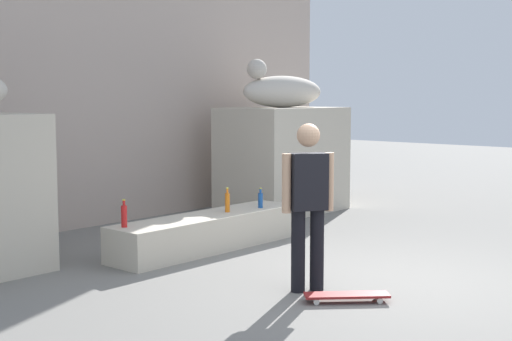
{
  "coord_description": "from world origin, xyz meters",
  "views": [
    {
      "loc": [
        -6.35,
        -3.77,
        1.95
      ],
      "look_at": [
        -0.3,
        1.48,
        1.1
      ],
      "focal_mm": 50.26,
      "sensor_mm": 36.0,
      "label": 1
    }
  ],
  "objects": [
    {
      "name": "facade_wall",
      "position": [
        0.0,
        5.24,
        3.05
      ],
      "size": [
        10.68,
        0.6,
        6.11
      ],
      "primitive_type": "cube",
      "color": "#BEAA9D",
      "rests_on": "ground_plane"
    },
    {
      "name": "skateboard",
      "position": [
        -0.81,
        -0.1,
        0.06
      ],
      "size": [
        0.71,
        0.71,
        0.08
      ],
      "rotation": [
        0.0,
        0.0,
        5.49
      ],
      "color": "maroon",
      "rests_on": "ground_plane"
    },
    {
      "name": "pedestal_right",
      "position": [
        2.9,
        3.66,
        0.87
      ],
      "size": [
        2.05,
        1.32,
        1.74
      ],
      "primitive_type": "cube",
      "color": "beige",
      "rests_on": "ground_plane"
    },
    {
      "name": "bottle_blue",
      "position": [
        0.86,
        2.4,
        0.55
      ],
      "size": [
        0.06,
        0.06,
        0.27
      ],
      "color": "#194C99",
      "rests_on": "ledge_block"
    },
    {
      "name": "statue_reclining_right",
      "position": [
        2.87,
        3.67,
        2.02
      ],
      "size": [
        1.68,
        0.86,
        0.78
      ],
      "rotation": [
        0.0,
        0.0,
        2.95
      ],
      "color": "beige",
      "rests_on": "pedestal_right"
    },
    {
      "name": "ground_plane",
      "position": [
        0.0,
        0.0,
        0.0
      ],
      "size": [
        40.0,
        40.0,
        0.0
      ],
      "primitive_type": "plane",
      "color": "slate"
    },
    {
      "name": "ledge_block",
      "position": [
        0.0,
        2.54,
        0.22
      ],
      "size": [
        2.83,
        0.65,
        0.44
      ],
      "primitive_type": "cube",
      "color": "beige",
      "rests_on": "ground_plane"
    },
    {
      "name": "bottle_red",
      "position": [
        -1.24,
        2.66,
        0.57
      ],
      "size": [
        0.07,
        0.07,
        0.32
      ],
      "color": "red",
      "rests_on": "ledge_block"
    },
    {
      "name": "bottle_orange",
      "position": [
        0.32,
        2.5,
        0.57
      ],
      "size": [
        0.06,
        0.06,
        0.32
      ],
      "color": "orange",
      "rests_on": "ledge_block"
    },
    {
      "name": "skater",
      "position": [
        -0.74,
        0.42,
        0.92
      ],
      "size": [
        0.47,
        0.36,
        1.67
      ],
      "rotation": [
        0.0,
        0.0,
        5.73
      ],
      "color": "black",
      "rests_on": "ground_plane"
    }
  ]
}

